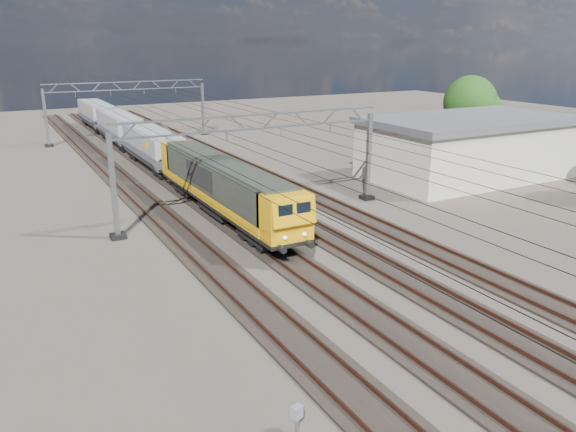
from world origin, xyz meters
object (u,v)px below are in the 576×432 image
locomotive (223,184)px  tree_far (473,104)px  hopper_wagon_lead (152,146)px  catenary_gantry_far (129,108)px  trackside_cabinet (297,413)px  hopper_wagon_mid (119,126)px  catenary_gantry_mid (255,162)px  hopper_wagon_third (96,113)px  industrial_shed (469,147)px

locomotive → tree_far: (32.32, 8.74, 2.99)m
locomotive → hopper_wagon_lead: locomotive is taller
catenary_gantry_far → trackside_cabinet: 57.91m
hopper_wagon_lead → hopper_wagon_mid: bearing=90.0°
locomotive → trackside_cabinet: bearing=-106.6°
catenary_gantry_mid → hopper_wagon_third: size_ratio=1.53×
catenary_gantry_mid → catenary_gantry_far: 36.00m
trackside_cabinet → tree_far: size_ratio=0.12×
catenary_gantry_far → hopper_wagon_lead: catenary_gantry_far is taller
locomotive → hopper_wagon_mid: bearing=90.0°
catenary_gantry_mid → hopper_wagon_mid: 33.04m
hopper_wagon_third → catenary_gantry_far: bearing=-79.8°
catenary_gantry_mid → industrial_shed: (22.00, 2.00, -1.18)m
hopper_wagon_lead → hopper_wagon_mid: size_ratio=1.00×
catenary_gantry_mid → hopper_wagon_lead: catenary_gantry_mid is taller
industrial_shed → catenary_gantry_far: bearing=122.9°
tree_far → trackside_cabinet: bearing=-141.5°
industrial_shed → trackside_cabinet: bearing=-142.9°
hopper_wagon_lead → hopper_wagon_third: size_ratio=1.00×
catenary_gantry_far → industrial_shed: size_ratio=1.07×
catenary_gantry_far → tree_far: bearing=-40.8°
hopper_wagon_third → hopper_wagon_mid: bearing=-90.0°
hopper_wagon_third → trackside_cabinet: (-6.63, -68.31, -1.47)m
catenary_gantry_mid → locomotive: bearing=152.4°
catenary_gantry_mid → catenary_gantry_far: bearing=90.0°
catenary_gantry_mid → trackside_cabinet: bearing=-112.2°
hopper_wagon_mid → trackside_cabinet: size_ratio=12.73×
trackside_cabinet → hopper_wagon_lead: bearing=60.5°
catenary_gantry_far → hopper_wagon_mid: bearing=-123.2°
locomotive → trackside_cabinet: size_ratio=20.67×
locomotive → hopper_wagon_lead: 17.70m
locomotive → hopper_wagon_mid: size_ratio=1.62×
hopper_wagon_mid → tree_far: bearing=-35.6°
tree_far → hopper_wagon_third: bearing=130.9°
catenary_gantry_far → hopper_wagon_mid: 4.02m
hopper_wagon_mid → industrial_shed: (24.00, -30.94, 0.49)m
tree_far → locomotive: bearing=-164.9°
hopper_wagon_third → trackside_cabinet: size_ratio=12.73×
hopper_wagon_third → industrial_shed: (24.00, -45.14, 0.49)m
hopper_wagon_mid → catenary_gantry_mid: bearing=-86.5°
catenary_gantry_mid → hopper_wagon_third: catenary_gantry_mid is taller
catenary_gantry_far → hopper_wagon_mid: size_ratio=1.53×
catenary_gantry_mid → locomotive: size_ratio=0.94×
hopper_wagon_mid → industrial_shed: size_ratio=0.70×
hopper_wagon_lead → hopper_wagon_mid: (0.00, 14.20, 0.00)m
trackside_cabinet → industrial_shed: industrial_shed is taller
trackside_cabinet → industrial_shed: 38.46m
hopper_wagon_mid → industrial_shed: industrial_shed is taller
catenary_gantry_mid → hopper_wagon_third: 47.21m
tree_far → industrial_shed: bearing=-136.9°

